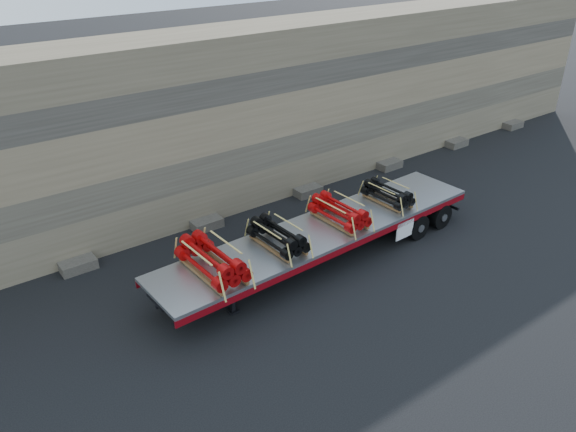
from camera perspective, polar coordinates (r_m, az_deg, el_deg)
name	(u,v)px	position (r m, az deg, el deg)	size (l,w,h in m)	color
ground	(345,255)	(20.27, 5.77, -3.93)	(120.00, 120.00, 0.00)	black
rock_wall	(244,115)	(23.55, -4.50, 10.16)	(44.00, 3.00, 7.00)	#7A6B54
trailer	(322,244)	(19.58, 3.48, -2.89)	(12.70, 2.44, 1.27)	#B0B2B8
bundle_front	(212,261)	(16.81, -7.70, -4.52)	(1.22, 2.44, 0.86)	#A80909
bundle_midfront	(278,237)	(18.00, -1.04, -2.12)	(1.04, 2.08, 0.74)	black
bundle_midrear	(339,212)	(19.55, 5.23, 0.38)	(1.07, 2.14, 0.76)	#A80909
bundle_rear	(388,194)	(21.19, 10.09, 2.19)	(0.94, 1.88, 0.67)	black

